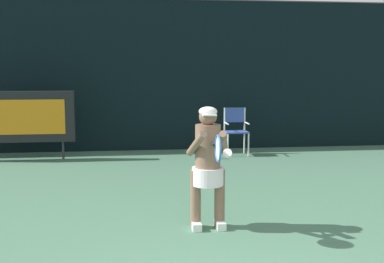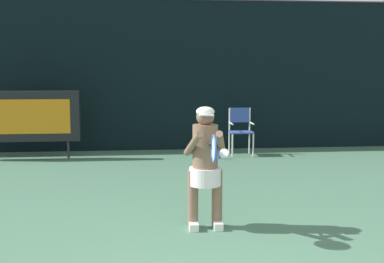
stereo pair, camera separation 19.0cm
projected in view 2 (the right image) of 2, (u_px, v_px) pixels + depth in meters
backdrop_screen at (170, 76)px, 11.56m from camera, size 18.00×0.12×3.66m
scoreboard at (29, 116)px, 10.34m from camera, size 2.20×0.21×1.50m
umpire_chair at (241, 128)px, 10.96m from camera, size 0.52×0.44×1.08m
water_bottle at (219, 153)px, 10.48m from camera, size 0.07×0.07×0.27m
tennis_player at (205, 162)px, 5.79m from camera, size 0.53×0.60×1.51m
tennis_racket at (213, 148)px, 5.26m from camera, size 0.03×0.60×0.31m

